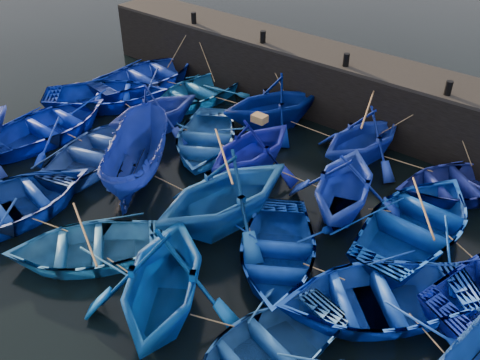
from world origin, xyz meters
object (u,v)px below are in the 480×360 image
Objects in this scene: boat_8 at (204,139)px; wooden_crate at (259,118)px; boat_0 at (149,75)px; boat_13 at (50,125)px.

boat_8 is 3.18m from wooden_crate.
boat_0 is 11.39× the size of wooden_crate.
wooden_crate reaches higher than boat_8.
boat_13 is (-5.35, -3.11, 0.06)m from boat_8.
wooden_crate is (7.99, 3.04, 1.72)m from boat_13.
boat_8 is 9.63× the size of wooden_crate.
boat_0 reaches higher than boat_13.
boat_0 is at bearing 162.53° from wooden_crate.
wooden_crate is (2.64, -0.07, 1.78)m from boat_8.
boat_0 is 1.05× the size of boat_13.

